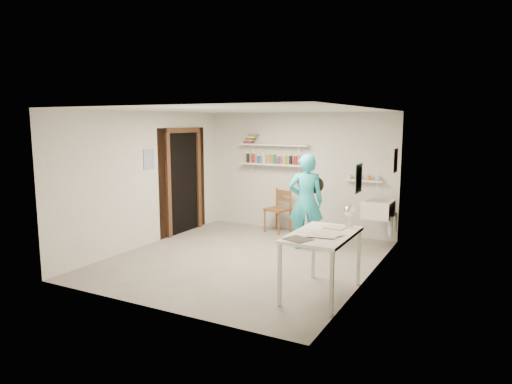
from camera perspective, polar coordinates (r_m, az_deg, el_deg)
The scene contains 27 objects.
floor at distance 7.53m, azimuth -1.44°, elevation -8.41°, with size 4.00×4.50×0.02m, color slate.
ceiling at distance 7.19m, azimuth -1.51°, elevation 10.33°, with size 4.00×4.50×0.02m, color silver.
wall_back at distance 9.28m, azimuth 5.38°, elevation 2.47°, with size 4.00×0.02×2.40m, color silver.
wall_front at distance 5.43m, azimuth -13.23°, elevation -2.22°, with size 4.00×0.02×2.40m, color silver.
wall_left at distance 8.42m, azimuth -13.49°, elevation 1.62°, with size 0.02×4.50×2.40m, color silver.
wall_right at distance 6.53m, azimuth 14.10°, elevation -0.43°, with size 0.02×4.50×2.40m, color silver.
doorway_recess at distance 9.24m, azimuth -9.06°, elevation 1.12°, with size 0.02×0.90×2.00m, color black.
corridor_box at distance 9.68m, azimuth -12.44°, elevation 1.66°, with size 1.40×1.50×2.10m, color brown.
door_lintel at distance 9.15m, azimuth -9.12°, elevation 7.64°, with size 0.06×1.05×0.10m, color brown.
door_jamb_near at distance 8.84m, azimuth -10.90°, elevation 0.72°, with size 0.06×0.10×2.00m, color brown.
door_jamb_far at distance 9.63m, azimuth -7.18°, elevation 1.47°, with size 0.06×0.10×2.00m, color brown.
shelf_lower at distance 9.35m, azimuth 2.25°, elevation 3.47°, with size 1.50×0.22×0.03m, color white.
shelf_upper at distance 9.33m, azimuth 2.26°, elevation 5.92°, with size 1.50×0.22×0.03m, color white.
ledge_shelf at distance 8.78m, azimuth 13.30°, elevation 1.38°, with size 0.70×0.14×0.03m, color white.
poster_left at distance 8.41m, azimuth -13.24°, elevation 4.01°, with size 0.01×0.28×0.36m, color #334C7F.
poster_right_a at distance 8.24m, azimuth 17.06°, elevation 3.77°, with size 0.01×0.34×0.42m, color #995933.
poster_right_b at distance 5.96m, azimuth 12.73°, elevation 1.68°, with size 0.01×0.30×0.38m, color #3F724C.
belfast_sink at distance 8.30m, azimuth 15.05°, elevation -2.04°, with size 0.48×0.60×0.30m, color white.
man at distance 7.99m, azimuth 6.25°, elevation -1.22°, with size 0.61×0.40×1.67m, color #29B9CF.
wall_clock at distance 8.09m, azimuth 7.41°, elevation 0.89°, with size 0.30×0.30×0.04m, color #F9E4AA.
wooden_chair at distance 9.20m, azimuth 2.71°, elevation -2.19°, with size 0.43×0.41×0.93m, color brown.
work_table at distance 5.97m, azimuth 8.21°, elevation -8.94°, with size 0.73×1.22×0.82m, color white.
desk_lamp at distance 6.21m, azimuth 11.62°, elevation -2.36°, with size 0.15×0.15×0.15m, color silver.
spray_cans at distance 9.34m, azimuth 2.25°, elevation 4.08°, with size 1.34×0.06×0.17m.
book_stack at distance 9.57m, azimuth -0.67°, elevation 6.67°, with size 0.30×0.14×0.20m.
ledge_pots at distance 8.78m, azimuth 13.32°, elevation 1.77°, with size 0.48×0.07×0.09m.
papers at distance 5.85m, azimuth 8.30°, elevation -5.02°, with size 0.30×0.22×0.02m.
Camera 1 is at (3.52, -6.27, 2.22)m, focal length 32.00 mm.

